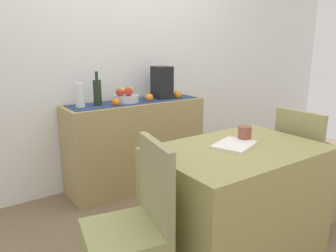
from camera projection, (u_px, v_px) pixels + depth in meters
ground_plane at (196, 225)px, 2.53m from camera, size 6.40×6.40×0.02m
room_wall_rear at (122, 47)px, 3.14m from camera, size 6.40×0.06×2.70m
sideboard_console at (136, 144)px, 3.16m from camera, size 1.35×0.42×0.85m
table_runner at (135, 101)px, 3.05m from camera, size 1.26×0.32×0.01m
fruit_bowl at (126, 99)px, 2.99m from camera, size 0.23×0.23×0.06m
apple_center at (119, 92)px, 2.93m from camera, size 0.07×0.07×0.07m
apple_upper at (122, 91)px, 3.01m from camera, size 0.07×0.07×0.07m
apple_rear at (130, 91)px, 3.04m from camera, size 0.07×0.07×0.07m
apple_left at (128, 91)px, 2.94m from camera, size 0.08×0.08×0.08m
wine_bottle at (97, 92)px, 2.82m from camera, size 0.07×0.07×0.30m
coffee_maker at (162, 83)px, 3.18m from camera, size 0.16×0.18×0.32m
ceramic_vase at (80, 95)px, 2.73m from camera, size 0.08×0.08×0.21m
orange_loose_near_bowl at (149, 98)px, 3.05m from camera, size 0.08×0.08×0.08m
orange_loose_end at (178, 95)px, 3.23m from camera, size 0.08×0.08×0.08m
orange_loose_far at (116, 102)px, 2.83m from camera, size 0.07×0.07×0.07m
dining_table at (236, 201)px, 2.12m from camera, size 1.08×0.73×0.74m
open_book at (234, 145)px, 2.05m from camera, size 0.34×0.30×0.02m
coffee_cup at (245, 134)px, 2.16m from camera, size 0.09×0.09×0.10m
chair_by_corner at (306, 186)px, 2.59m from camera, size 0.41×0.41×0.90m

